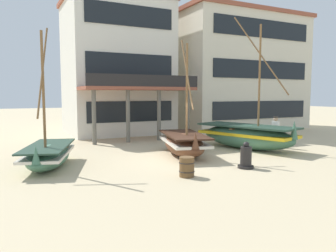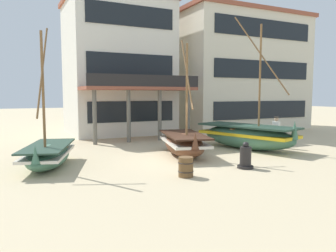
% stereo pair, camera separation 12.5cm
% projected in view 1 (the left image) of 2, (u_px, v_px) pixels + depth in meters
% --- Properties ---
extents(ground_plane, '(120.00, 120.00, 0.00)m').
position_uv_depth(ground_plane, '(178.00, 159.00, 14.50)').
color(ground_plane, '#CCB78E').
extents(fishing_boat_near_left, '(2.63, 4.32, 5.41)m').
position_uv_depth(fishing_boat_near_left, '(184.00, 143.00, 15.41)').
color(fishing_boat_near_left, brown).
rests_on(fishing_boat_near_left, ground).
extents(fishing_boat_centre_large, '(3.37, 5.65, 6.94)m').
position_uv_depth(fishing_boat_centre_large, '(247.00, 136.00, 17.27)').
color(fishing_boat_centre_large, '#427056').
rests_on(fishing_boat_centre_large, ground).
extents(fishing_boat_far_right, '(2.64, 4.18, 5.48)m').
position_uv_depth(fishing_boat_far_right, '(48.00, 155.00, 12.89)').
color(fishing_boat_far_right, '#427056').
rests_on(fishing_boat_far_right, ground).
extents(fisherman_by_hull, '(0.30, 0.40, 1.68)m').
position_uv_depth(fisherman_by_hull, '(275.00, 132.00, 17.72)').
color(fisherman_by_hull, '#33333D').
rests_on(fisherman_by_hull, ground).
extents(capstan_winch, '(0.63, 0.63, 1.04)m').
position_uv_depth(capstan_winch, '(246.00, 157.00, 12.77)').
color(capstan_winch, black).
rests_on(capstan_winch, ground).
extents(wooden_barrel, '(0.56, 0.56, 0.70)m').
position_uv_depth(wooden_barrel, '(187.00, 167.00, 11.43)').
color(wooden_barrel, brown).
rests_on(wooden_barrel, ground).
extents(harbor_building_main, '(7.40, 8.79, 9.68)m').
position_uv_depth(harbor_building_main, '(117.00, 68.00, 24.30)').
color(harbor_building_main, silver).
rests_on(harbor_building_main, ground).
extents(harbor_building_annex, '(11.14, 6.89, 9.45)m').
position_uv_depth(harbor_building_annex, '(235.00, 72.00, 27.90)').
color(harbor_building_annex, beige).
rests_on(harbor_building_annex, ground).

